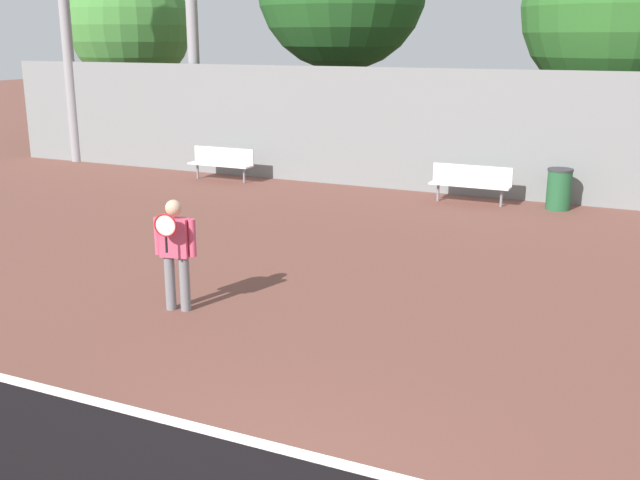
{
  "coord_description": "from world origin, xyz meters",
  "views": [
    {
      "loc": [
        2.68,
        -3.88,
        3.6
      ],
      "look_at": [
        -1.57,
        5.2,
        0.87
      ],
      "focal_mm": 42.0,
      "sensor_mm": 36.0,
      "label": 1
    }
  ],
  "objects_px": {
    "bench_courtside_far": "(222,161)",
    "tree_green_broad": "(620,7)",
    "tree_dark_dense": "(130,26)",
    "bench_courtside_near": "(471,180)",
    "tennis_player": "(175,248)",
    "trash_bin": "(559,189)"
  },
  "relations": [
    {
      "from": "tennis_player",
      "to": "tree_green_broad",
      "type": "distance_m",
      "value": 13.22
    },
    {
      "from": "bench_courtside_far",
      "to": "tree_green_broad",
      "type": "distance_m",
      "value": 10.4
    },
    {
      "from": "tennis_player",
      "to": "trash_bin",
      "type": "relative_size",
      "value": 1.73
    },
    {
      "from": "bench_courtside_far",
      "to": "trash_bin",
      "type": "bearing_deg",
      "value": 1.28
    },
    {
      "from": "bench_courtside_far",
      "to": "tree_green_broad",
      "type": "relative_size",
      "value": 0.27
    },
    {
      "from": "tree_dark_dense",
      "to": "tennis_player",
      "type": "bearing_deg",
      "value": -49.87
    },
    {
      "from": "trash_bin",
      "to": "bench_courtside_far",
      "type": "bearing_deg",
      "value": -178.72
    },
    {
      "from": "trash_bin",
      "to": "tennis_player",
      "type": "bearing_deg",
      "value": -113.73
    },
    {
      "from": "tennis_player",
      "to": "trash_bin",
      "type": "distance_m",
      "value": 9.41
    },
    {
      "from": "bench_courtside_near",
      "to": "tree_dark_dense",
      "type": "bearing_deg",
      "value": 159.4
    },
    {
      "from": "trash_bin",
      "to": "tree_green_broad",
      "type": "relative_size",
      "value": 0.13
    },
    {
      "from": "bench_courtside_near",
      "to": "trash_bin",
      "type": "bearing_deg",
      "value": 5.7
    },
    {
      "from": "tennis_player",
      "to": "bench_courtside_far",
      "type": "height_order",
      "value": "tennis_player"
    },
    {
      "from": "bench_courtside_far",
      "to": "tree_dark_dense",
      "type": "bearing_deg",
      "value": 143.37
    },
    {
      "from": "tree_dark_dense",
      "to": "tree_green_broad",
      "type": "bearing_deg",
      "value": -5.06
    },
    {
      "from": "bench_courtside_near",
      "to": "bench_courtside_far",
      "type": "height_order",
      "value": "same"
    },
    {
      "from": "bench_courtside_far",
      "to": "trash_bin",
      "type": "xyz_separation_m",
      "value": [
        8.39,
        0.19,
        -0.07
      ]
    },
    {
      "from": "trash_bin",
      "to": "tree_dark_dense",
      "type": "height_order",
      "value": "tree_dark_dense"
    },
    {
      "from": "trash_bin",
      "to": "tree_dark_dense",
      "type": "distance_m",
      "value": 16.18
    },
    {
      "from": "bench_courtside_near",
      "to": "tree_green_broad",
      "type": "bearing_deg",
      "value": 54.93
    },
    {
      "from": "bench_courtside_far",
      "to": "tree_dark_dense",
      "type": "height_order",
      "value": "tree_dark_dense"
    },
    {
      "from": "bench_courtside_near",
      "to": "trash_bin",
      "type": "xyz_separation_m",
      "value": [
        1.88,
        0.19,
        -0.07
      ]
    }
  ]
}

